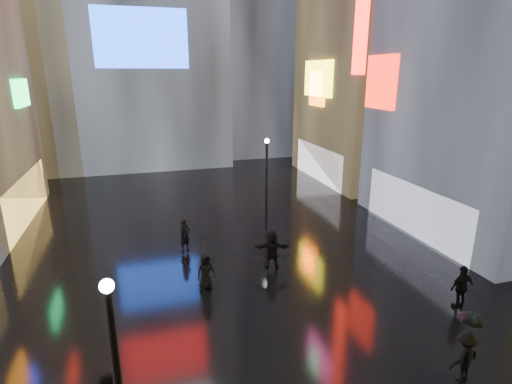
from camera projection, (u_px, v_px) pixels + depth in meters
name	position (u px, v px, depth m)	size (l,w,h in m)	color
ground	(217.00, 236.00, 23.30)	(140.00, 140.00, 0.00)	black
building_right_far	(380.00, 11.00, 32.79)	(10.28, 12.00, 28.00)	black
tower_flank_left	(13.00, 28.00, 35.92)	(10.00, 10.00, 26.00)	black
lamp_near	(117.00, 372.00, 8.65)	(0.30, 0.30, 5.20)	black
lamp_far	(267.00, 174.00, 25.57)	(0.30, 0.30, 5.20)	black
pedestrian_2	(465.00, 356.00, 12.22)	(1.08, 0.62, 1.67)	black
pedestrian_3	(462.00, 287.00, 15.99)	(1.08, 0.45, 1.85)	black
pedestrian_4	(206.00, 271.00, 17.43)	(0.81, 0.53, 1.65)	black
pedestrian_5	(272.00, 250.00, 19.28)	(1.77, 0.56, 1.91)	black
pedestrian_6	(185.00, 235.00, 21.10)	(0.66, 0.43, 1.80)	black
umbrella_1	(471.00, 323.00, 11.88)	(0.79, 0.79, 0.69)	black
umbrella_2	(205.00, 245.00, 17.07)	(0.97, 0.99, 0.89)	black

